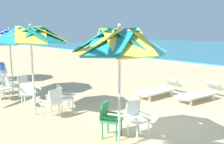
{
  "coord_description": "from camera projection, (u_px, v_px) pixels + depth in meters",
  "views": [
    {
      "loc": [
        3.75,
        -5.4,
        2.54
      ],
      "look_at": [
        -3.05,
        0.63,
        1.0
      ],
      "focal_mm": 39.39,
      "sensor_mm": 36.0,
      "label": 1
    }
  ],
  "objects": [
    {
      "name": "plastic_chair_1",
      "position": [
        109.0,
        117.0,
        5.85
      ],
      "size": [
        0.61,
        0.6,
        0.87
      ],
      "color": "#2D8C4C",
      "rests_on": "ground"
    },
    {
      "name": "plastic_chair_7",
      "position": [
        21.0,
        85.0,
        9.37
      ],
      "size": [
        0.57,
        0.54,
        0.87
      ],
      "color": "white",
      "rests_on": "ground"
    },
    {
      "name": "plastic_chair_0",
      "position": [
        136.0,
        116.0,
        5.91
      ],
      "size": [
        0.51,
        0.49,
        0.87
      ],
      "color": "white",
      "rests_on": "ground"
    },
    {
      "name": "beach_umbrella_2",
      "position": [
        9.0,
        37.0,
        9.46
      ],
      "size": [
        2.37,
        2.37,
        2.64
      ],
      "color": "silver",
      "rests_on": "ground"
    },
    {
      "name": "plastic_chair_2",
      "position": [
        28.0,
        93.0,
        8.14
      ],
      "size": [
        0.63,
        0.62,
        0.87
      ],
      "color": "white",
      "rests_on": "ground"
    },
    {
      "name": "ground_plane",
      "position": [
        169.0,
        124.0,
        6.72
      ],
      "size": [
        80.0,
        80.0,
        0.0
      ],
      "primitive_type": "plane",
      "color": "#D3B784"
    },
    {
      "name": "beach_umbrella_1",
      "position": [
        31.0,
        36.0,
        7.08
      ],
      "size": [
        2.13,
        2.13,
        2.73
      ],
      "color": "silver",
      "rests_on": "ground"
    },
    {
      "name": "sun_lounger_1",
      "position": [
        200.0,
        93.0,
        8.98
      ],
      "size": [
        0.89,
        2.21,
        0.62
      ],
      "color": "white",
      "rests_on": "ground"
    },
    {
      "name": "sun_lounger_2",
      "position": [
        159.0,
        89.0,
        9.53
      ],
      "size": [
        0.69,
        2.16,
        0.62
      ],
      "color": "white",
      "rests_on": "ground"
    },
    {
      "name": "plastic_chair_4",
      "position": [
        63.0,
        96.0,
        7.69
      ],
      "size": [
        0.52,
        0.55,
        0.87
      ],
      "color": "white",
      "rests_on": "ground"
    },
    {
      "name": "plastic_chair_8",
      "position": [
        3.0,
        72.0,
        12.37
      ],
      "size": [
        0.51,
        0.54,
        0.87
      ],
      "color": "white",
      "rests_on": "ground"
    },
    {
      "name": "plastic_chair_3",
      "position": [
        52.0,
        102.0,
        7.15
      ],
      "size": [
        0.57,
        0.54,
        0.87
      ],
      "color": "white",
      "rests_on": "ground"
    },
    {
      "name": "beach_umbrella_0",
      "position": [
        120.0,
        43.0,
        4.98
      ],
      "size": [
        1.99,
        1.99,
        2.68
      ],
      "color": "silver",
      "rests_on": "ground"
    },
    {
      "name": "plastic_chair_5",
      "position": [
        4.0,
        87.0,
        8.99
      ],
      "size": [
        0.54,
        0.56,
        0.87
      ],
      "color": "white",
      "rests_on": "ground"
    }
  ]
}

